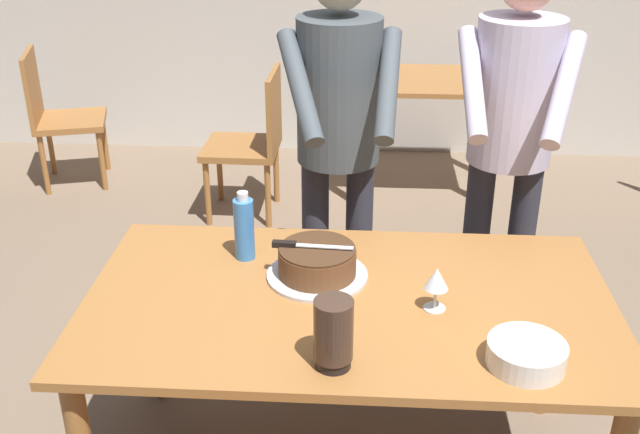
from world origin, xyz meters
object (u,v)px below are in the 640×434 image
at_px(plate_stack, 526,354).
at_px(water_bottle, 244,228).
at_px(main_dining_table, 348,324).
at_px(hurricane_lamp, 333,333).
at_px(background_chair_0, 57,113).
at_px(person_cutting_cake, 339,129).
at_px(person_standing_beside, 511,130).
at_px(wine_glass_near, 437,280).
at_px(cake_knife, 296,245).
at_px(cake_on_platter, 317,263).
at_px(background_table, 420,103).
at_px(background_chair_2, 254,139).

height_order(plate_stack, water_bottle, water_bottle).
distance_m(main_dining_table, water_bottle, 0.49).
height_order(hurricane_lamp, background_chair_0, hurricane_lamp).
xyz_separation_m(person_cutting_cake, person_standing_beside, (0.66, 0.03, 0.00)).
xyz_separation_m(main_dining_table, person_cutting_cake, (-0.06, 0.69, 0.42)).
bearing_deg(background_chair_0, main_dining_table, -52.35).
bearing_deg(person_cutting_cake, wine_glass_near, -65.67).
height_order(main_dining_table, plate_stack, plate_stack).
bearing_deg(cake_knife, wine_glass_near, -21.51).
distance_m(cake_on_platter, background_chair_0, 3.09).
bearing_deg(wine_glass_near, background_table, 87.47).
relative_size(cake_on_platter, wine_glass_near, 2.36).
height_order(wine_glass_near, background_table, wine_glass_near).
relative_size(person_standing_beside, background_chair_2, 1.91).
bearing_deg(water_bottle, plate_stack, -32.91).
bearing_deg(background_chair_2, cake_on_platter, -75.76).
distance_m(water_bottle, hurricane_lamp, 0.69).
distance_m(wine_glass_near, background_chair_2, 2.41).
xyz_separation_m(cake_knife, water_bottle, (-0.19, 0.11, -0.00)).
relative_size(main_dining_table, cake_on_platter, 4.98).
height_order(main_dining_table, background_chair_2, background_chair_2).
height_order(cake_on_platter, cake_knife, cake_knife).
height_order(person_cutting_cake, background_chair_2, person_cutting_cake).
bearing_deg(background_table, background_chair_2, -153.67).
relative_size(main_dining_table, background_table, 1.69).
height_order(background_chair_0, background_chair_2, same).
distance_m(plate_stack, water_bottle, 1.04).
bearing_deg(wine_glass_near, cake_knife, 158.49).
xyz_separation_m(hurricane_lamp, background_chair_2, (-0.59, 2.51, -0.37)).
bearing_deg(cake_knife, background_table, 77.31).
height_order(main_dining_table, cake_knife, cake_knife).
relative_size(hurricane_lamp, person_standing_beside, 0.12).
bearing_deg(background_table, person_standing_beside, -83.94).
xyz_separation_m(cake_knife, plate_stack, (0.68, -0.45, -0.08)).
relative_size(cake_on_platter, background_table, 0.34).
relative_size(cake_on_platter, person_cutting_cake, 0.20).
bearing_deg(cake_knife, plate_stack, -33.37).
bearing_deg(cake_on_platter, background_chair_2, 104.24).
xyz_separation_m(water_bottle, person_standing_beside, (0.96, 0.47, 0.21)).
distance_m(cake_on_platter, hurricane_lamp, 0.49).
relative_size(plate_stack, wine_glass_near, 1.53).
bearing_deg(water_bottle, hurricane_lamp, -60.73).
bearing_deg(background_table, water_bottle, -107.44).
distance_m(hurricane_lamp, background_chair_2, 2.61).
distance_m(cake_on_platter, wine_glass_near, 0.42).
bearing_deg(background_chair_0, person_cutting_cake, -44.38).
height_order(plate_stack, person_cutting_cake, person_cutting_cake).
bearing_deg(background_chair_0, cake_on_platter, -52.50).
relative_size(hurricane_lamp, background_chair_2, 0.23).
relative_size(main_dining_table, background_chair_0, 1.88).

